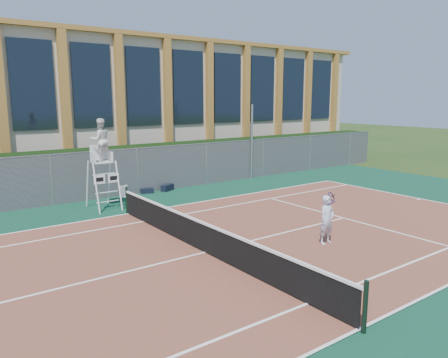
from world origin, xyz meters
TOP-DOWN VIEW (x-y plane):
  - ground at (0.00, 0.00)m, footprint 120.00×120.00m
  - apron at (0.00, 1.00)m, footprint 36.00×20.00m
  - tennis_court at (0.00, 0.00)m, footprint 23.77×10.97m
  - tennis_net at (0.00, 0.00)m, footprint 0.10×11.30m
  - fence at (0.00, 8.80)m, footprint 40.00×0.06m
  - hedge at (0.00, 10.00)m, footprint 40.00×1.40m
  - building at (0.00, 17.95)m, footprint 45.00×10.60m
  - steel_pole at (9.05, 8.70)m, footprint 0.12×0.12m
  - umpire_chair at (-0.42, 7.05)m, footprint 1.06×1.63m
  - plastic_chair at (0.52, 6.93)m, footprint 0.52×0.52m
  - sports_bag_near at (3.45, 8.53)m, footprint 0.80×0.60m
  - sports_bag_far at (2.37, 8.60)m, footprint 0.66×0.41m
  - tennis_player at (3.55, -1.59)m, footprint 0.89×0.61m

SIDE VIEW (x-z plane):
  - ground at x=0.00m, z-range 0.00..0.00m
  - apron at x=0.00m, z-range 0.00..0.01m
  - tennis_court at x=0.00m, z-range 0.01..0.03m
  - sports_bag_far at x=2.37m, z-range 0.01..0.25m
  - sports_bag_near at x=3.45m, z-range 0.01..0.33m
  - plastic_chair at x=0.52m, z-range 0.08..0.95m
  - tennis_net at x=0.00m, z-range -0.01..1.09m
  - tennis_player at x=3.55m, z-range 0.02..1.60m
  - fence at x=0.00m, z-range 0.00..2.20m
  - hedge at x=0.00m, z-range 0.00..2.20m
  - steel_pole at x=9.05m, z-range 0.00..4.23m
  - umpire_chair at x=-0.42m, z-range 0.88..4.68m
  - building at x=0.00m, z-range 0.03..8.26m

